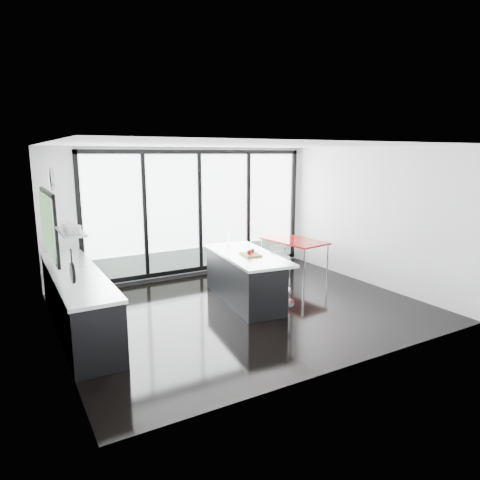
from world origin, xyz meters
TOP-DOWN VIEW (x-y plane):
  - floor at (0.00, 0.00)m, footprint 6.00×5.00m
  - ceiling at (0.00, 0.00)m, footprint 6.00×5.00m
  - wall_back at (0.27, 2.47)m, footprint 6.00×0.09m
  - wall_front at (0.00, -2.50)m, footprint 6.00×0.00m
  - wall_left at (-2.97, 0.27)m, footprint 0.26×5.00m
  - wall_right at (3.00, 0.00)m, footprint 0.00×5.00m
  - counter_cabinets at (-2.67, 0.40)m, footprint 0.69×3.24m
  - island at (0.19, 0.32)m, footprint 1.17×2.26m
  - bar_stool_near at (0.75, -0.11)m, footprint 0.53×0.53m
  - bar_stool_far at (1.11, 0.45)m, footprint 0.45×0.45m
  - red_table at (2.08, 1.32)m, footprint 1.02×1.54m

SIDE VIEW (x-z plane):
  - floor at x=0.00m, z-range 0.00..0.00m
  - bar_stool_far at x=1.11m, z-range 0.00..0.68m
  - bar_stool_near at x=0.75m, z-range 0.00..0.71m
  - red_table at x=2.08m, z-range 0.00..0.77m
  - island at x=0.19m, z-range -0.13..1.02m
  - counter_cabinets at x=-2.67m, z-range -0.22..1.14m
  - wall_back at x=0.27m, z-range -0.13..2.67m
  - wall_front at x=0.00m, z-range 0.00..2.80m
  - wall_right at x=3.00m, z-range 0.00..2.80m
  - wall_left at x=-2.97m, z-range 0.16..2.96m
  - ceiling at x=0.00m, z-range 2.80..2.80m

